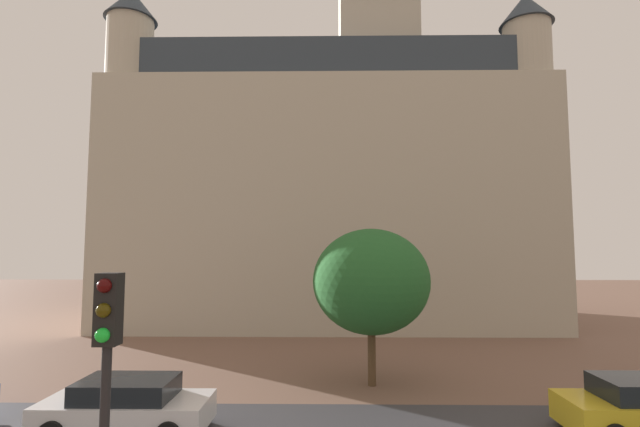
{
  "coord_description": "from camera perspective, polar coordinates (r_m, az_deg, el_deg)",
  "views": [
    {
      "loc": [
        0.03,
        -2.95,
        4.83
      ],
      "look_at": [
        -0.16,
        10.15,
        5.91
      ],
      "focal_mm": 24.9,
      "sensor_mm": 36.0,
      "label": 1
    }
  ],
  "objects": [
    {
      "name": "traffic_light_pole",
      "position": [
        6.45,
        -25.88,
        -19.09
      ],
      "size": [
        0.28,
        0.34,
        4.54
      ],
      "color": "black",
      "rests_on": "ground_plane"
    },
    {
      "name": "landmark_building",
      "position": [
        32.09,
        1.72,
        3.89
      ],
      "size": [
        27.91,
        13.76,
        32.5
      ],
      "color": "#B2A893",
      "rests_on": "ground_plane"
    },
    {
      "name": "tree_curb_far",
      "position": [
        16.44,
        6.58,
        -8.64
      ],
      "size": [
        4.25,
        4.25,
        5.61
      ],
      "color": "#4C3823",
      "rests_on": "ground_plane"
    },
    {
      "name": "car_white",
      "position": [
        13.86,
        -23.59,
        -21.78
      ],
      "size": [
        4.37,
        2.02,
        1.4
      ],
      "color": "silver",
      "rests_on": "ground_plane"
    },
    {
      "name": "ground_plane",
      "position": [
        13.82,
        0.71,
        -25.17
      ],
      "size": [
        120.0,
        120.0,
        0.0
      ],
      "primitive_type": "plane",
      "color": "brown"
    }
  ]
}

